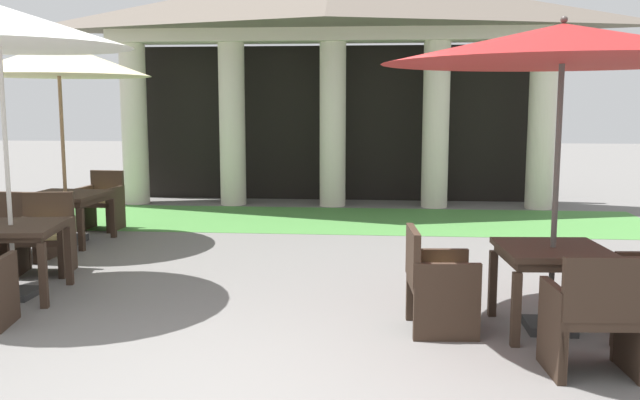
{
  "coord_description": "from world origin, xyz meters",
  "views": [
    {
      "loc": [
        0.92,
        -4.25,
        1.97
      ],
      "look_at": [
        0.23,
        3.55,
        0.85
      ],
      "focal_mm": 38.63,
      "sensor_mm": 36.0,
      "label": 1
    }
  ],
  "objects_px": {
    "patio_table_mid_left": "(11,234)",
    "patio_table_mid_right": "(552,259)",
    "patio_table_near_foreground": "(66,200)",
    "patio_chair_mid_right_west": "(437,283)",
    "patio_chair_near_foreground_south": "(23,228)",
    "patio_umbrella_mid_right": "(563,45)",
    "patio_chair_mid_right_south": "(594,318)",
    "patio_chair_near_foreground_north": "(102,203)",
    "patio_chair_mid_left_north": "(44,238)",
    "patio_umbrella_near_foreground": "(58,61)"
  },
  "relations": [
    {
      "from": "patio_table_mid_left",
      "to": "patio_umbrella_near_foreground",
      "type": "bearing_deg",
      "value": 104.43
    },
    {
      "from": "patio_table_near_foreground",
      "to": "patio_chair_mid_right_west",
      "type": "height_order",
      "value": "patio_chair_mid_right_west"
    },
    {
      "from": "patio_chair_near_foreground_south",
      "to": "patio_chair_mid_right_west",
      "type": "height_order",
      "value": "patio_chair_mid_right_west"
    },
    {
      "from": "patio_chair_near_foreground_north",
      "to": "patio_chair_mid_left_north",
      "type": "distance_m",
      "value": 2.77
    },
    {
      "from": "patio_umbrella_mid_right",
      "to": "patio_chair_mid_right_south",
      "type": "bearing_deg",
      "value": -85.88
    },
    {
      "from": "patio_chair_near_foreground_north",
      "to": "patio_umbrella_mid_right",
      "type": "distance_m",
      "value": 7.5
    },
    {
      "from": "patio_chair_near_foreground_south",
      "to": "patio_chair_mid_left_north",
      "type": "bearing_deg",
      "value": -42.15
    },
    {
      "from": "patio_chair_near_foreground_south",
      "to": "patio_chair_mid_right_south",
      "type": "xyz_separation_m",
      "value": [
        6.02,
        -3.18,
        0.02
      ]
    },
    {
      "from": "patio_umbrella_near_foreground",
      "to": "patio_umbrella_mid_right",
      "type": "bearing_deg",
      "value": -29.02
    },
    {
      "from": "patio_umbrella_mid_right",
      "to": "patio_umbrella_near_foreground",
      "type": "bearing_deg",
      "value": 150.98
    },
    {
      "from": "patio_chair_mid_right_south",
      "to": "patio_umbrella_near_foreground",
      "type": "bearing_deg",
      "value": 140.4
    },
    {
      "from": "patio_chair_near_foreground_south",
      "to": "patio_umbrella_mid_right",
      "type": "xyz_separation_m",
      "value": [
        5.95,
        -2.2,
        2.02
      ]
    },
    {
      "from": "patio_table_mid_right",
      "to": "patio_umbrella_mid_right",
      "type": "height_order",
      "value": "patio_umbrella_mid_right"
    },
    {
      "from": "patio_table_near_foreground",
      "to": "patio_chair_mid_right_west",
      "type": "relative_size",
      "value": 1.2
    },
    {
      "from": "patio_umbrella_near_foreground",
      "to": "patio_chair_near_foreground_north",
      "type": "distance_m",
      "value": 2.36
    },
    {
      "from": "patio_chair_near_foreground_south",
      "to": "patio_chair_mid_left_north",
      "type": "distance_m",
      "value": 0.86
    },
    {
      "from": "patio_umbrella_near_foreground",
      "to": "patio_chair_mid_left_north",
      "type": "relative_size",
      "value": 3.08
    },
    {
      "from": "patio_table_near_foreground",
      "to": "patio_chair_near_foreground_north",
      "type": "height_order",
      "value": "patio_chair_near_foreground_north"
    },
    {
      "from": "patio_table_mid_left",
      "to": "patio_chair_mid_left_north",
      "type": "height_order",
      "value": "patio_chair_mid_left_north"
    },
    {
      "from": "patio_table_near_foreground",
      "to": "patio_chair_mid_right_west",
      "type": "xyz_separation_m",
      "value": [
        4.9,
        -3.33,
        -0.2
      ]
    },
    {
      "from": "patio_chair_mid_left_north",
      "to": "patio_table_mid_left",
      "type": "bearing_deg",
      "value": 90.0
    },
    {
      "from": "patio_umbrella_near_foreground",
      "to": "patio_chair_mid_right_south",
      "type": "distance_m",
      "value": 7.6
    },
    {
      "from": "patio_table_mid_right",
      "to": "patio_chair_mid_right_west",
      "type": "bearing_deg",
      "value": -175.88
    },
    {
      "from": "patio_chair_mid_right_south",
      "to": "patio_chair_mid_right_west",
      "type": "height_order",
      "value": "patio_chair_mid_right_south"
    },
    {
      "from": "patio_chair_near_foreground_south",
      "to": "patio_chair_mid_right_south",
      "type": "bearing_deg",
      "value": -23.81
    },
    {
      "from": "patio_umbrella_mid_right",
      "to": "patio_chair_mid_right_south",
      "type": "distance_m",
      "value": 2.23
    },
    {
      "from": "patio_chair_near_foreground_north",
      "to": "patio_table_mid_right",
      "type": "height_order",
      "value": "patio_chair_near_foreground_north"
    },
    {
      "from": "patio_table_mid_left",
      "to": "patio_chair_mid_left_north",
      "type": "relative_size",
      "value": 1.17
    },
    {
      "from": "patio_table_mid_left",
      "to": "patio_table_mid_right",
      "type": "bearing_deg",
      "value": -6.57
    },
    {
      "from": "patio_chair_mid_left_north",
      "to": "patio_chair_mid_right_south",
      "type": "distance_m",
      "value": 6.0
    },
    {
      "from": "patio_table_mid_left",
      "to": "patio_chair_mid_right_south",
      "type": "relative_size",
      "value": 1.17
    },
    {
      "from": "patio_chair_mid_right_south",
      "to": "patio_chair_mid_right_west",
      "type": "bearing_deg",
      "value": 134.99
    },
    {
      "from": "patio_chair_near_foreground_north",
      "to": "patio_umbrella_near_foreground",
      "type": "bearing_deg",
      "value": 90.0
    },
    {
      "from": "patio_table_near_foreground",
      "to": "patio_chair_near_foreground_south",
      "type": "bearing_deg",
      "value": -94.02
    },
    {
      "from": "patio_table_near_foreground",
      "to": "patio_chair_mid_right_south",
      "type": "distance_m",
      "value": 7.3
    },
    {
      "from": "patio_table_mid_left",
      "to": "patio_chair_mid_right_west",
      "type": "relative_size",
      "value": 1.2
    },
    {
      "from": "patio_umbrella_near_foreground",
      "to": "patio_umbrella_mid_right",
      "type": "relative_size",
      "value": 0.95
    },
    {
      "from": "patio_table_mid_right",
      "to": "patio_table_mid_left",
      "type": "bearing_deg",
      "value": 173.43
    },
    {
      "from": "patio_table_near_foreground",
      "to": "patio_chair_near_foreground_south",
      "type": "height_order",
      "value": "patio_chair_near_foreground_south"
    },
    {
      "from": "patio_chair_near_foreground_south",
      "to": "patio_table_mid_right",
      "type": "xyz_separation_m",
      "value": [
        5.95,
        -2.2,
        0.23
      ]
    },
    {
      "from": "patio_chair_near_foreground_south",
      "to": "patio_chair_near_foreground_north",
      "type": "xyz_separation_m",
      "value": [
        0.15,
        2.11,
        0.01
      ]
    },
    {
      "from": "patio_umbrella_near_foreground",
      "to": "patio_table_mid_left",
      "type": "relative_size",
      "value": 2.64
    },
    {
      "from": "patio_chair_near_foreground_south",
      "to": "patio_table_mid_left",
      "type": "height_order",
      "value": "patio_chair_near_foreground_south"
    },
    {
      "from": "patio_chair_mid_right_south",
      "to": "patio_chair_mid_right_west",
      "type": "distance_m",
      "value": 1.39
    },
    {
      "from": "patio_table_mid_right",
      "to": "patio_umbrella_mid_right",
      "type": "xyz_separation_m",
      "value": [
        -0.0,
        -0.0,
        1.8
      ]
    },
    {
      "from": "patio_table_near_foreground",
      "to": "patio_chair_near_foreground_south",
      "type": "relative_size",
      "value": 1.21
    },
    {
      "from": "patio_umbrella_mid_right",
      "to": "patio_chair_mid_right_south",
      "type": "xyz_separation_m",
      "value": [
        0.07,
        -0.98,
        -2.0
      ]
    },
    {
      "from": "patio_chair_mid_right_south",
      "to": "patio_chair_mid_right_west",
      "type": "xyz_separation_m",
      "value": [
        -1.05,
        0.91,
        -0.01
      ]
    },
    {
      "from": "patio_chair_mid_left_north",
      "to": "patio_umbrella_near_foreground",
      "type": "bearing_deg",
      "value": -82.17
    },
    {
      "from": "patio_chair_near_foreground_south",
      "to": "patio_chair_mid_right_south",
      "type": "distance_m",
      "value": 6.81
    }
  ]
}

